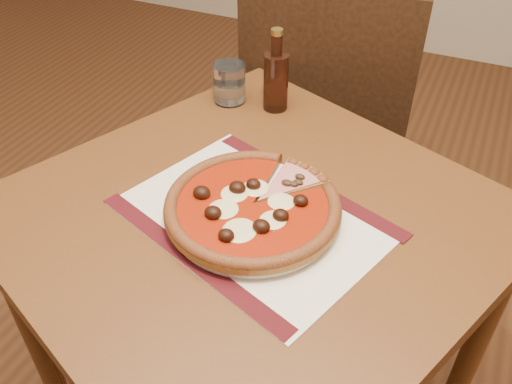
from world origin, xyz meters
TOP-DOWN VIEW (x-y plane):
  - table at (0.53, 0.50)m, footprint 1.04×1.04m
  - chair_far at (0.46, 1.18)m, footprint 0.51×0.51m
  - placemat at (0.54, 0.49)m, footprint 0.52×0.44m
  - plate at (0.54, 0.49)m, footprint 0.29×0.29m
  - pizza at (0.54, 0.49)m, footprint 0.31×0.31m
  - ham_slice at (0.59, 0.57)m, footprint 0.10×0.14m
  - water_glass at (0.32, 0.84)m, footprint 0.10×0.10m
  - bottle at (0.43, 0.86)m, footprint 0.06×0.06m

SIDE VIEW (x-z plane):
  - chair_far at x=0.46m, z-range 0.07..1.03m
  - table at x=0.53m, z-range 0.27..1.02m
  - placemat at x=0.54m, z-range 0.75..0.75m
  - plate at x=0.54m, z-range 0.75..0.77m
  - ham_slice at x=0.59m, z-range 0.77..0.79m
  - pizza at x=0.54m, z-range 0.76..0.80m
  - water_glass at x=0.32m, z-range 0.75..0.84m
  - bottle at x=0.43m, z-range 0.73..0.92m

